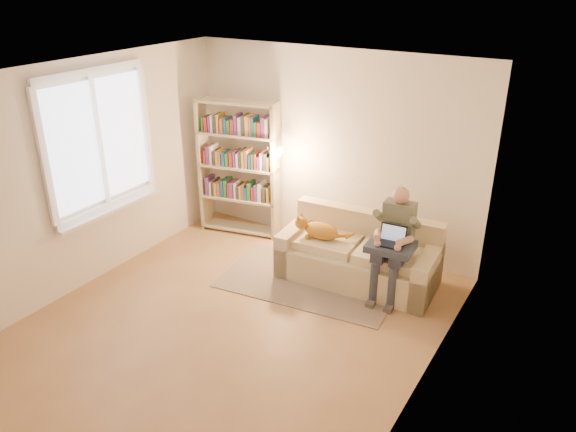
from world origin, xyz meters
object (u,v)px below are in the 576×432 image
Objects in this scene: cat at (321,230)px; bookshelf at (239,162)px; laptop at (387,238)px; person at (395,237)px; sofa at (359,258)px.

bookshelf is (-1.56, 0.51, 0.44)m from cat.
bookshelf is at bearing 162.57° from laptop.
bookshelf is at bearing 158.05° from cat.
bookshelf is at bearing 165.21° from person.
laptop reaches higher than cat.
bookshelf reaches higher than laptop.
sofa is 0.66m from laptop.
person reaches higher than sofa.
person reaches higher than cat.
person is (0.46, -0.11, 0.44)m from sofa.
cat is 0.86m from laptop.
sofa is 2.89× the size of cat.
person is 2.52m from bookshelf.
laptop is (-0.05, -0.11, 0.02)m from person.
laptop is (0.85, -0.07, 0.15)m from cat.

